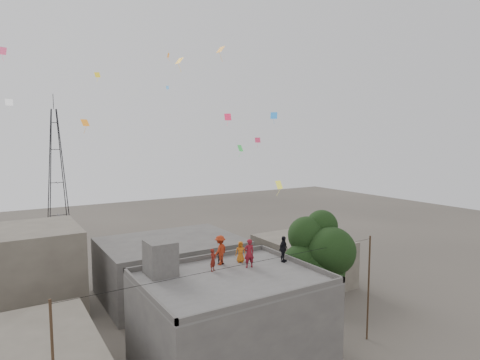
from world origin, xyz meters
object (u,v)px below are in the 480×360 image
Objects in this scene: stair_head_box at (160,258)px; transmission_tower at (57,175)px; person_dark_adult at (283,249)px; tree at (319,255)px; person_red_adult at (249,253)px.

transmission_tower is at bearing 91.23° from stair_head_box.
stair_head_box is 1.19× the size of person_dark_adult.
person_red_adult is (-5.46, 0.38, 0.89)m from tree.
person_red_adult is at bearing 176.01° from tree.
stair_head_box is 7.82m from person_dark_adult.
tree is 5.55m from person_red_adult.
stair_head_box reaches higher than person_red_adult.
person_dark_adult is (-2.97, 0.18, 0.84)m from tree.
transmission_tower is 11.87× the size of person_dark_adult.
person_red_adult is at bearing -81.40° from transmission_tower.
stair_head_box is 10.80m from tree.
transmission_tower reaches higher than person_red_adult.
person_dark_adult is (7.60, -1.82, -0.16)m from stair_head_box.
tree is 5.40× the size of person_dark_adult.
stair_head_box is at bearing 140.86° from person_dark_adult.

